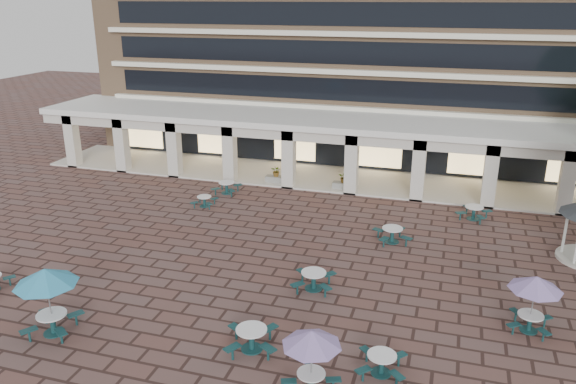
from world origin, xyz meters
name	(u,v)px	position (x,y,z in m)	size (l,w,h in m)	color
ground	(255,273)	(0.00, 0.00, 0.00)	(120.00, 120.00, 0.00)	brown
retail_arcade	(328,138)	(0.00, 14.80, 3.00)	(42.00, 6.60, 4.40)	white
picnic_table_2	(252,337)	(1.95, -5.61, 0.51)	(2.26, 2.26, 0.86)	#153E41
picnic_table_4	(46,279)	(-5.65, -6.85, 2.31)	(2.35, 2.35, 2.72)	#153E41
picnic_table_6	(312,341)	(4.59, -7.20, 1.92)	(1.96, 1.96, 2.26)	#153E41
picnic_table_7	(382,362)	(6.65, -5.63, 0.45)	(1.76, 1.76, 0.76)	#153E41
picnic_table_8	(204,200)	(-5.97, 7.36, 0.39)	(1.55, 1.55, 0.65)	#153E41
picnic_table_9	(314,279)	(2.98, -0.63, 0.49)	(1.97, 1.97, 0.83)	#153E41
picnic_table_10	(392,234)	(5.66, 5.40, 0.48)	(2.19, 2.19, 0.80)	#153E41
picnic_table_11	(536,285)	(11.72, -1.38, 1.97)	(2.01, 2.01, 2.32)	#153E41
picnic_table_12	(227,187)	(-5.62, 10.00, 0.46)	(1.73, 1.73, 0.76)	#153E41
picnic_table_13	(474,212)	(9.76, 9.97, 0.47)	(2.08, 2.08, 0.78)	#153E41
planter_left	(277,176)	(-3.14, 12.90, 0.51)	(1.50, 0.70, 1.27)	gray
planter_right	(344,183)	(1.56, 12.90, 0.49)	(1.50, 0.70, 1.24)	gray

